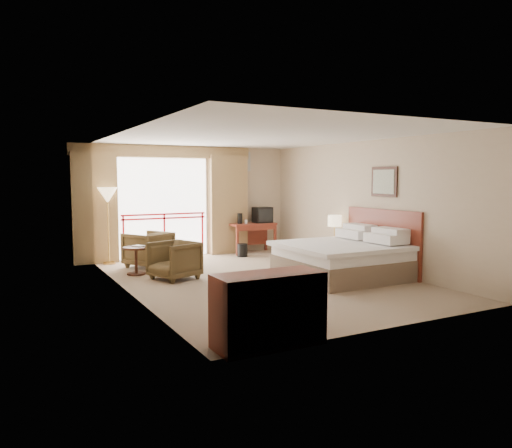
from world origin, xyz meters
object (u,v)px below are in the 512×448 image
armchair_near (174,279)px  floor_lamp (108,198)px  desk (251,230)px  dresser (269,310)px  nightstand (336,252)px  armchair_far (148,267)px  tv (263,215)px  bed (344,258)px  wastebasket (242,250)px  side_table (136,256)px  table_lamp (335,221)px

armchair_near → floor_lamp: bearing=177.4°
desk → dresser: bearing=-120.0°
nightstand → floor_lamp: size_ratio=0.32×
armchair_far → tv: bearing=164.1°
nightstand → tv: (-0.56, 2.39, 0.70)m
bed → wastebasket: bed is taller
tv → side_table: (-3.69, -1.51, -0.59)m
armchair_far → floor_lamp: floor_lamp is taller
tv → armchair_far: (-3.24, -0.77, -0.97)m
desk → wastebasket: desk is taller
armchair_far → dresser: size_ratio=0.67×
table_lamp → bed: bearing=-120.0°
desk → side_table: 3.74m
side_table → floor_lamp: floor_lamp is taller
desk → side_table: bearing=-159.5°
bed → wastebasket: size_ratio=6.72×
bed → armchair_near: size_ratio=2.65×
wastebasket → side_table: size_ratio=0.57×
tv → floor_lamp: (-3.91, 0.05, 0.51)m
table_lamp → desk: table_lamp is taller
table_lamp → wastebasket: size_ratio=1.68×
side_table → floor_lamp: bearing=97.8°
nightstand → side_table: side_table is taller
wastebasket → armchair_near: (-2.36, -1.84, -0.16)m
nightstand → table_lamp: (0.00, 0.05, 0.69)m
bed → side_table: 4.10m
armchair_far → desk: bearing=166.5°
floor_lamp → nightstand: bearing=-28.6°
desk → wastebasket: size_ratio=3.72×
tv → armchair_far: bearing=-165.0°
armchair_near → floor_lamp: size_ratio=0.47×
table_lamp → floor_lamp: floor_lamp is taller
side_table → floor_lamp: size_ratio=0.32×
bed → floor_lamp: bearing=134.9°
tv → armchair_near: 4.02m
nightstand → armchair_near: size_ratio=0.68×
desk → wastebasket: 0.84m
desk → tv: bearing=-15.2°
bed → armchair_far: bed is taller
nightstand → armchair_far: (-3.80, 1.62, -0.27)m
tv → armchair_near: (-3.16, -2.29, -0.97)m
nightstand → side_table: size_ratio=0.98×
wastebasket → nightstand: bearing=-54.9°
wastebasket → dresser: dresser is taller
wastebasket → armchair_near: size_ratio=0.40×
tv → table_lamp: bearing=-75.0°
desk → tv: tv is taller
side_table → dresser: bearing=-86.9°
bed → armchair_near: (-2.95, 1.38, -0.38)m
desk → bed: bearing=-92.8°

